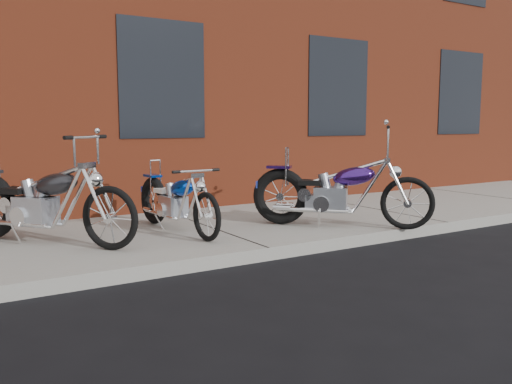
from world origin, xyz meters
TOP-DOWN VIEW (x-y plane):
  - ground at (0.00, 0.00)m, footprint 120.00×120.00m
  - sidewalk at (0.00, 1.50)m, footprint 22.00×3.00m
  - building_brick at (0.00, 8.00)m, footprint 22.00×10.00m
  - chopper_purple at (1.47, 0.58)m, footprint 1.77×1.79m
  - chopper_blue at (-0.49, 1.43)m, footprint 0.49×2.03m
  - chopper_third at (-2.08, 1.55)m, footprint 1.58×2.02m

SIDE VIEW (x-z plane):
  - ground at x=0.00m, z-range 0.00..0.00m
  - sidewalk at x=0.00m, z-range 0.00..0.15m
  - chopper_blue at x=-0.49m, z-range 0.07..0.95m
  - chopper_purple at x=1.47m, z-range -0.09..1.26m
  - chopper_third at x=-2.08m, z-range -0.03..1.22m
  - building_brick at x=0.00m, z-range 0.00..8.00m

